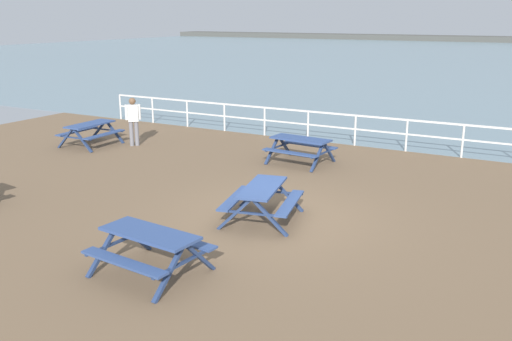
{
  "coord_description": "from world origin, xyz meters",
  "views": [
    {
      "loc": [
        5.32,
        -10.51,
        4.34
      ],
      "look_at": [
        -0.89,
        0.71,
        0.8
      ],
      "focal_mm": 39.41,
      "sensor_mm": 36.0,
      "label": 1
    }
  ],
  "objects": [
    {
      "name": "picnic_table_near_right",
      "position": [
        -8.86,
        3.33,
        0.58
      ],
      "size": [
        1.58,
        1.83,
        0.8
      ],
      "rotation": [
        0.0,
        0.0,
        1.59
      ],
      "color": "#334C84",
      "rests_on": "ground"
    },
    {
      "name": "picnic_table_far_left",
      "position": [
        -0.62,
        -3.55,
        0.58
      ],
      "size": [
        1.93,
        1.69,
        0.8
      ],
      "rotation": [
        0.0,
        0.0,
        -0.09
      ],
      "color": "#334C84",
      "rests_on": "ground"
    },
    {
      "name": "picnic_table_seaward",
      "position": [
        -1.53,
        4.64,
        0.58
      ],
      "size": [
        1.92,
        1.68,
        0.8
      ],
      "rotation": [
        0.0,
        0.0,
        -0.08
      ],
      "color": "#334C84",
      "rests_on": "ground"
    },
    {
      "name": "ground_plane",
      "position": [
        0.0,
        0.0,
        -0.1
      ],
      "size": [
        30.0,
        24.0,
        0.2
      ],
      "primitive_type": "cube",
      "color": "brown"
    },
    {
      "name": "picnic_table_far_right",
      "position": [
        -0.19,
        -0.27,
        0.58
      ],
      "size": [
        1.87,
        2.09,
        0.8
      ],
      "rotation": [
        0.0,
        0.0,
        1.8
      ],
      "color": "#334C84",
      "rests_on": "ground"
    },
    {
      "name": "visitor",
      "position": [
        -7.54,
        4.05,
        0.95
      ],
      "size": [
        0.41,
        0.39,
        1.66
      ],
      "rotation": [
        0.0,
        0.0,
        5.46
      ],
      "color": "slate",
      "rests_on": "ground"
    },
    {
      "name": "seaward_railing",
      "position": [
        0.0,
        7.75,
        0.74
      ],
      "size": [
        23.07,
        0.07,
        1.08
      ],
      "color": "white",
      "rests_on": "ground"
    },
    {
      "name": "sea_band",
      "position": [
        0.0,
        52.75,
        0.0
      ],
      "size": [
        142.0,
        90.0,
        0.01
      ],
      "primitive_type": "cube",
      "color": "gray",
      "rests_on": "ground"
    }
  ]
}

